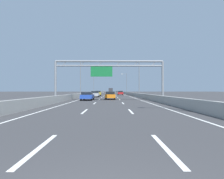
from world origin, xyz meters
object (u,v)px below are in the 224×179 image
Objects in this scene: streetlamp_left_mid at (81,76)px; yellow_car at (98,93)px; silver_car at (95,94)px; red_car at (120,93)px; sign_gantry at (108,70)px; orange_car at (110,95)px; streetlamp_right_far at (126,82)px; streetlamp_right_mid at (138,76)px; box_truck at (111,90)px; streetlamp_left_far at (94,82)px; blue_car at (87,96)px.

streetlamp_left_mid is 10.00m from yellow_car.
silver_car is (3.90, -3.23, -4.65)m from streetlamp_left_mid.
silver_car reaches higher than red_car.
sign_gantry is 3.83× the size of orange_car.
streetlamp_right_far is 2.18× the size of red_car.
streetlamp_right_mid is 1.00× the size of streetlamp_right_far.
box_truck is at bearing 83.11° from streetlamp_left_mid.
streetlamp_left_far is (0.00, 37.11, 0.00)m from streetlamp_left_mid.
orange_car is (3.79, -22.37, -0.03)m from yellow_car.
orange_car is at bearing -96.38° from red_car.
silver_car is 66.85m from box_truck.
streetlamp_left_far is 2.08× the size of blue_car.
yellow_car is at bearing 90.02° from blue_car.
box_truck is at bearing 73.78° from streetlamp_left_far.
yellow_car is at bearing 144.27° from streetlamp_right_mid.
yellow_car is 55.66m from box_truck.
streetlamp_right_far reaches higher than silver_car.
streetlamp_right_mid is 16.80m from orange_car.
streetlamp_left_mid is at bearing -111.92° from streetlamp_right_far.
silver_car is 11.75m from orange_car.
yellow_car is 1.01× the size of blue_car.
orange_car is (3.78, 2.99, 0.01)m from blue_car.
silver_car reaches higher than orange_car.
red_car is at bearing 83.62° from orange_car.
blue_car is (-11.10, -17.37, -4.68)m from streetlamp_right_mid.
streetlamp_left_mid reaches higher than sign_gantry.
box_truck is at bearing 94.28° from red_car.
streetlamp_left_mid is at bearing 180.00° from streetlamp_right_mid.
streetlamp_right_far reaches higher than blue_car.
yellow_car is at bearing 90.42° from silver_car.
box_truck is at bearing 105.37° from streetlamp_right_far.
streetlamp_right_far is at bearing 69.12° from yellow_car.
streetlamp_right_far reaches higher than sign_gantry.
red_car is at bearing -100.76° from streetlamp_right_far.
sign_gantry reaches higher than silver_car.
silver_car is 0.96× the size of blue_car.
streetlamp_left_far is 29.73m from yellow_car.
blue_car is at bearing -90.29° from silver_car.
streetlamp_right_far is at bearing 68.08° from streetlamp_left_mid.
red_car is (7.31, 34.54, 0.02)m from blue_car.
streetlamp_left_far is (-7.31, 56.33, 0.52)m from sign_gantry.
silver_car is at bearing 108.40° from orange_car.
streetlamp_left_mid is at bearing -115.56° from yellow_car.
streetlamp_left_far is 23.32m from red_car.
red_car is (-3.79, 17.17, -4.65)m from streetlamp_right_mid.
streetlamp_left_mid is at bearing 110.84° from sign_gantry.
box_truck is (3.85, 80.88, 0.92)m from blue_car.
streetlamp_left_far reaches higher than orange_car.
streetlamp_left_mid is at bearing 117.90° from orange_car.
streetlamp_left_mid is at bearing -96.89° from box_truck.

